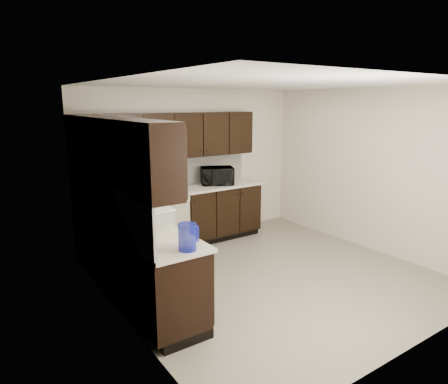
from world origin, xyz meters
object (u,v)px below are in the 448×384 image
Objects in this scene: sink at (151,237)px; microwave at (217,176)px; storage_bin at (145,219)px; blue_pitcher at (187,237)px; toaster_oven at (130,187)px.

microwave is (1.95, 1.68, 0.20)m from sink.
storage_bin is at bearing 87.13° from sink.
blue_pitcher is (-1.89, -2.37, -0.02)m from microwave.
storage_bin is at bearing -117.03° from microwave.
toaster_oven is 0.69× the size of storage_bin.
toaster_oven is at bearing 70.63° from blue_pitcher.
storage_bin is 0.84m from blue_pitcher.
sink is 1.84m from toaster_oven.
microwave is at bearing 38.23° from storage_bin.
microwave is 3.03m from blue_pitcher.
sink is at bearing -92.87° from storage_bin.
microwave is at bearing 41.60° from blue_pitcher.
sink is 2.58m from microwave.
toaster_oven is 1.42× the size of blue_pitcher.
toaster_oven is at bearing -158.89° from microwave.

